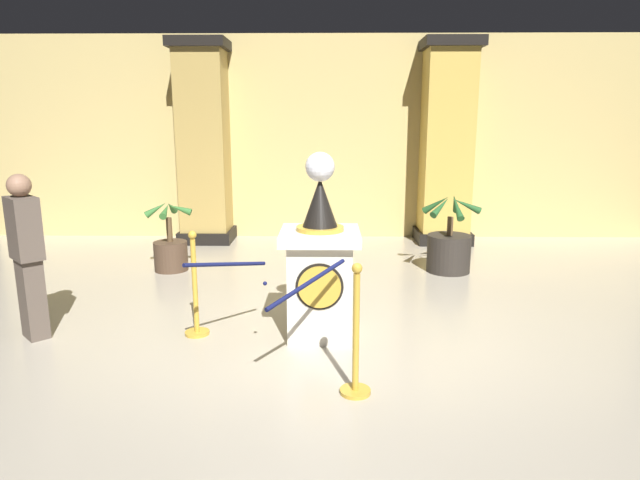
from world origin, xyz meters
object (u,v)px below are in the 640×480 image
object	(u,v)px
stanchion_near	(196,299)
pedestal_clock	(320,268)
potted_palm_left	(171,250)
potted_palm_right	(449,248)
bystander_guest	(27,254)
stanchion_far	(356,349)

from	to	relation	value
stanchion_near	pedestal_clock	bearing A→B (deg)	0.13
potted_palm_left	stanchion_near	bearing A→B (deg)	-68.66
potted_palm_right	bystander_guest	xyz separation A→B (m)	(-4.50, -2.41, 0.50)
stanchion_far	bystander_guest	xyz separation A→B (m)	(-3.04, 1.07, 0.47)
pedestal_clock	stanchion_far	xyz separation A→B (m)	(0.29, -1.16, -0.32)
pedestal_clock	bystander_guest	distance (m)	2.76
bystander_guest	stanchion_far	bearing A→B (deg)	-19.47
pedestal_clock	bystander_guest	world-z (taller)	pedestal_clock
stanchion_far	stanchion_near	bearing A→B (deg)	142.20
stanchion_near	stanchion_far	world-z (taller)	stanchion_near
stanchion_near	bystander_guest	size ratio (longest dim) A/B	0.66
pedestal_clock	stanchion_near	bearing A→B (deg)	-179.87
potted_palm_left	bystander_guest	distance (m)	2.55
stanchion_far	bystander_guest	distance (m)	3.26
bystander_guest	potted_palm_left	bearing A→B (deg)	75.20
stanchion_near	potted_palm_left	world-z (taller)	stanchion_near
stanchion_far	bystander_guest	bearing A→B (deg)	160.53
potted_palm_right	bystander_guest	size ratio (longest dim) A/B	0.70
pedestal_clock	stanchion_near	size ratio (longest dim) A/B	1.71
pedestal_clock	potted_palm_right	bearing A→B (deg)	53.04
stanchion_far	pedestal_clock	bearing A→B (deg)	103.92
stanchion_near	potted_palm_right	size ratio (longest dim) A/B	0.93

